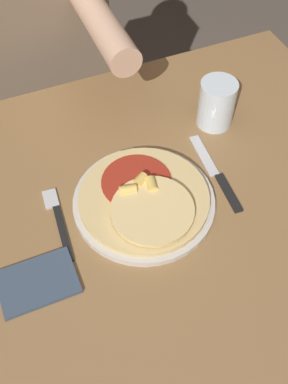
# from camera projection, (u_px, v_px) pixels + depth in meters

# --- Properties ---
(ground_plane) EXTENTS (8.00, 8.00, 0.00)m
(ground_plane) POSITION_uv_depth(u_px,v_px,m) (151.00, 339.00, 1.47)
(ground_plane) COLOR brown
(dining_table) EXTENTS (1.09, 0.90, 0.73)m
(dining_table) POSITION_uv_depth(u_px,v_px,m) (155.00, 241.00, 0.97)
(dining_table) COLOR olive
(dining_table) RESTS_ON ground_plane
(plate) EXTENTS (0.28, 0.28, 0.01)m
(plate) POSITION_uv_depth(u_px,v_px,m) (144.00, 202.00, 0.90)
(plate) COLOR beige
(plate) RESTS_ON dining_table
(pizza) EXTENTS (0.26, 0.26, 0.04)m
(pizza) POSITION_uv_depth(u_px,v_px,m) (145.00, 199.00, 0.88)
(pizza) COLOR #DBBC7A
(pizza) RESTS_ON plate
(fork) EXTENTS (0.03, 0.18, 0.00)m
(fork) POSITION_uv_depth(u_px,v_px,m) (58.00, 219.00, 0.88)
(fork) COLOR black
(fork) RESTS_ON dining_table
(knife) EXTENTS (0.03, 0.22, 0.00)m
(knife) POSITION_uv_depth(u_px,v_px,m) (216.00, 173.00, 0.95)
(knife) COLOR black
(knife) RESTS_ON dining_table
(drinking_glass) EXTENTS (0.08, 0.08, 0.11)m
(drinking_glass) POSITION_uv_depth(u_px,v_px,m) (216.00, 104.00, 1.00)
(drinking_glass) COLOR silver
(drinking_glass) RESTS_ON dining_table
(napkin) EXTENTS (0.14, 0.10, 0.01)m
(napkin) POSITION_uv_depth(u_px,v_px,m) (38.00, 282.00, 0.79)
(napkin) COLOR #38475B
(napkin) RESTS_ON dining_table
(person_diner) EXTENTS (0.34, 0.52, 1.23)m
(person_diner) POSITION_uv_depth(u_px,v_px,m) (42.00, 41.00, 1.25)
(person_diner) COLOR #2D2D38
(person_diner) RESTS_ON ground_plane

